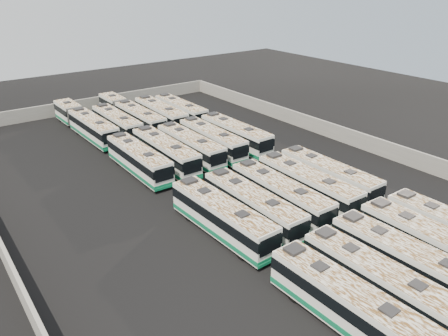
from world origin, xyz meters
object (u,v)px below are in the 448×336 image
at_px(bus_back_right, 161,114).
at_px(bus_back_far_right, 181,111).
at_px(bus_midback_center, 191,146).
at_px(bus_midfront_far_left, 222,217).
at_px(bus_front_center, 408,263).
at_px(bus_front_right, 435,247).
at_px(bus_midfront_left, 253,206).
at_px(bus_back_far_left, 85,122).
at_px(bus_front_left, 379,283).
at_px(bus_midback_far_left, 139,159).
at_px(bus_front_far_left, 349,305).
at_px(bus_midback_right, 212,140).
at_px(bus_midfront_far_right, 329,176).
at_px(bus_midfront_right, 307,185).
at_px(bus_midback_left, 165,152).
at_px(bus_midfront_center, 280,195).
at_px(bus_back_left, 117,123).
at_px(bus_midback_far_right, 236,135).
at_px(bus_back_center, 131,114).

xyz_separation_m(bus_back_right, bus_back_far_right, (3.64, 0.07, -0.08)).
bearing_deg(bus_midback_center, bus_midfront_far_left, -113.42).
height_order(bus_front_center, bus_front_right, bus_front_right).
distance_m(bus_midfront_left, bus_back_far_left, 34.29).
bearing_deg(bus_back_far_right, bus_back_right, -178.44).
distance_m(bus_front_left, bus_back_far_left, 48.11).
distance_m(bus_midfront_far_left, bus_midback_far_left, 16.59).
relative_size(bus_front_far_left, bus_front_right, 0.97).
bearing_deg(bus_midfront_far_left, bus_midback_right, 56.11).
height_order(bus_midfront_far_right, bus_midback_center, bus_midfront_far_right).
bearing_deg(bus_front_right, bus_midback_center, 97.57).
bearing_deg(bus_midfront_right, bus_midback_center, 103.15).
height_order(bus_midfront_far_right, bus_back_right, bus_back_right).
xyz_separation_m(bus_midfront_left, bus_midback_left, (0.00, 16.58, 0.05)).
bearing_deg(bus_midfront_center, bus_back_left, 98.05).
bearing_deg(bus_midfront_far_right, bus_midback_center, 113.87).
height_order(bus_midfront_right, bus_midback_left, bus_midback_left).
relative_size(bus_front_left, bus_back_far_left, 0.64).
relative_size(bus_midfront_far_left, bus_midfront_left, 1.02).
distance_m(bus_midfront_far_left, bus_midback_far_right, 21.88).
bearing_deg(bus_back_far_right, bus_front_left, -103.07).
distance_m(bus_midfront_center, bus_back_far_right, 31.48).
bearing_deg(bus_midback_right, bus_midfront_right, -88.38).
relative_size(bus_front_right, bus_midfront_left, 1.03).
xyz_separation_m(bus_back_far_left, bus_back_far_right, (14.41, -3.41, -0.00)).
relative_size(bus_midfront_left, bus_back_right, 0.96).
distance_m(bus_midfront_right, bus_midfront_far_right, 3.55).
bearing_deg(bus_midback_center, bus_midback_far_right, -0.44).
xyz_separation_m(bus_front_left, bus_midback_far_right, (10.76, 30.41, 0.06)).
height_order(bus_front_far_left, bus_midback_right, bus_midback_right).
xyz_separation_m(bus_front_far_left, bus_midfront_right, (10.76, 14.01, 0.04)).
bearing_deg(bus_midback_left, bus_midfront_far_right, -55.80).
bearing_deg(bus_midfront_center, bus_back_right, 84.72).
xyz_separation_m(bus_midfront_center, bus_back_center, (0.12, 33.98, -0.05)).
distance_m(bus_front_right, bus_back_left, 45.22).
height_order(bus_front_left, bus_back_far_left, bus_back_far_left).
bearing_deg(bus_back_left, bus_midfront_right, -76.60).
relative_size(bus_midfront_far_left, bus_back_center, 0.66).
xyz_separation_m(bus_front_right, bus_back_center, (-3.57, 47.89, -0.08)).
distance_m(bus_front_left, bus_midfront_left, 13.88).
distance_m(bus_midfront_far_left, bus_midfront_left, 3.54).
bearing_deg(bus_back_center, bus_midback_left, -101.83).
height_order(bus_front_left, bus_midback_left, bus_midback_left).
xyz_separation_m(bus_front_far_left, bus_midback_center, (7.15, 30.70, -0.01)).
height_order(bus_midfront_far_left, bus_midfront_right, bus_midfront_right).
height_order(bus_midback_far_left, bus_back_left, bus_back_left).
bearing_deg(bus_back_far_left, bus_back_center, -1.62).
height_order(bus_front_center, bus_back_far_left, bus_front_center).
relative_size(bus_front_far_left, bus_back_left, 1.01).
xyz_separation_m(bus_midback_center, bus_midback_right, (3.49, 0.20, 0.01)).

